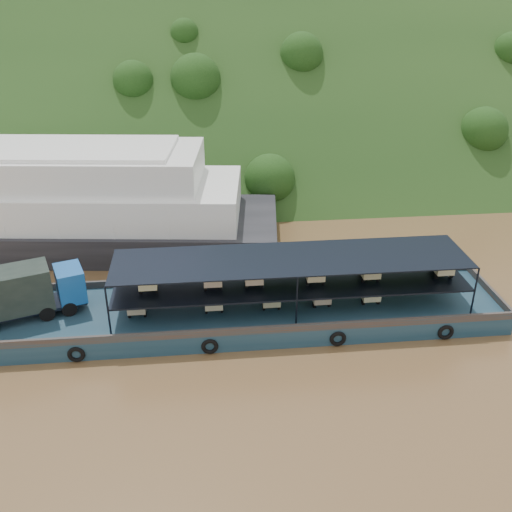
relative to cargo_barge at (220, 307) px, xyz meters
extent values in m
plane|color=brown|center=(4.75, 0.22, -1.15)|extent=(160.00, 160.00, 0.00)
cube|color=#193714|center=(4.75, 36.22, -1.15)|extent=(140.00, 39.60, 39.60)
cube|color=#122F40|center=(1.21, 0.00, -0.55)|extent=(35.00, 7.00, 1.20)
cube|color=#592D19|center=(1.21, 3.40, 0.30)|extent=(35.00, 0.20, 0.50)
cube|color=#592D19|center=(1.21, -3.40, 0.30)|extent=(35.00, 0.20, 0.50)
cube|color=#592D19|center=(18.61, 0.00, 0.30)|extent=(0.20, 7.00, 0.50)
torus|color=black|center=(-8.79, -3.55, -0.60)|extent=(1.06, 0.26, 1.06)
torus|color=black|center=(-0.79, -3.55, -0.60)|extent=(1.06, 0.26, 1.06)
torus|color=black|center=(7.21, -3.55, -0.60)|extent=(1.06, 0.26, 1.06)
torus|color=black|center=(14.21, -3.55, -0.60)|extent=(1.06, 0.26, 1.06)
cylinder|color=black|center=(-10.97, -0.54, 0.54)|extent=(1.04, 0.64, 0.98)
cylinder|color=black|center=(-11.64, 1.40, 0.54)|extent=(1.04, 0.64, 0.98)
cylinder|color=black|center=(-9.67, -0.09, 0.54)|extent=(1.04, 0.64, 0.98)
cylinder|color=black|center=(-10.35, 1.85, 0.54)|extent=(1.04, 0.64, 0.98)
cube|color=black|center=(-12.04, 0.18, 0.69)|extent=(6.99, 4.22, 0.20)
cube|color=#17529E|center=(-9.64, 1.01, 1.81)|extent=(2.34, 2.76, 2.15)
cube|color=black|center=(-8.86, 1.28, 2.21)|extent=(0.70, 1.87, 0.88)
cube|color=black|center=(-12.97, -0.15, 2.11)|extent=(5.21, 3.76, 2.74)
cube|color=black|center=(4.71, 0.00, 1.71)|extent=(23.00, 5.00, 0.12)
cube|color=black|center=(4.71, 0.00, 3.35)|extent=(23.00, 5.00, 0.08)
cylinder|color=black|center=(-6.79, -2.50, 1.70)|extent=(0.12, 0.12, 3.30)
cylinder|color=black|center=(-6.79, 2.50, 1.70)|extent=(0.12, 0.12, 3.30)
cylinder|color=black|center=(4.71, -2.50, 1.70)|extent=(0.12, 0.12, 3.30)
cylinder|color=black|center=(4.71, 2.50, 1.70)|extent=(0.12, 0.12, 3.30)
cylinder|color=black|center=(16.21, -2.50, 1.70)|extent=(0.12, 0.12, 3.30)
cylinder|color=black|center=(16.21, 2.50, 1.70)|extent=(0.12, 0.12, 3.30)
cylinder|color=black|center=(-5.33, 1.05, 0.31)|extent=(0.12, 0.52, 0.52)
cylinder|color=black|center=(-5.83, -0.75, 0.31)|extent=(0.14, 0.52, 0.52)
cylinder|color=black|center=(-4.83, -0.75, 0.31)|extent=(0.14, 0.52, 0.52)
cube|color=tan|center=(-5.33, -0.40, 0.65)|extent=(1.15, 1.50, 0.44)
cube|color=red|center=(-5.33, 0.75, 0.83)|extent=(0.55, 0.80, 0.80)
cube|color=red|center=(-5.33, 0.55, 1.33)|extent=(0.50, 0.10, 0.10)
cylinder|color=black|center=(-0.40, 1.05, 0.31)|extent=(0.12, 0.52, 0.52)
cylinder|color=black|center=(-0.90, -0.75, 0.31)|extent=(0.14, 0.52, 0.52)
cylinder|color=black|center=(0.10, -0.75, 0.31)|extent=(0.14, 0.52, 0.52)
cube|color=beige|center=(-0.40, -0.40, 0.65)|extent=(1.15, 1.50, 0.44)
cube|color=#B50C1A|center=(-0.40, 0.75, 0.83)|extent=(0.55, 0.80, 0.80)
cube|color=#B50C1A|center=(-0.40, 0.55, 1.33)|extent=(0.50, 0.10, 0.10)
cylinder|color=black|center=(3.35, 1.05, 0.31)|extent=(0.12, 0.52, 0.52)
cylinder|color=black|center=(2.85, -0.75, 0.31)|extent=(0.14, 0.52, 0.52)
cylinder|color=black|center=(3.85, -0.75, 0.31)|extent=(0.14, 0.52, 0.52)
cube|color=tan|center=(3.35, -0.40, 0.65)|extent=(1.15, 1.50, 0.44)
cube|color=red|center=(3.35, 0.75, 0.83)|extent=(0.55, 0.80, 0.80)
cube|color=red|center=(3.35, 0.55, 1.33)|extent=(0.50, 0.10, 0.10)
cylinder|color=black|center=(6.70, 1.05, 0.31)|extent=(0.12, 0.52, 0.52)
cylinder|color=black|center=(6.20, -0.75, 0.31)|extent=(0.14, 0.52, 0.52)
cylinder|color=black|center=(7.20, -0.75, 0.31)|extent=(0.14, 0.52, 0.52)
cube|color=tan|center=(6.70, -0.40, 0.65)|extent=(1.15, 1.50, 0.44)
cube|color=#AA1F0B|center=(6.70, 0.75, 0.83)|extent=(0.55, 0.80, 0.80)
cube|color=#AA1F0B|center=(6.70, 0.55, 1.33)|extent=(0.50, 0.10, 0.10)
cylinder|color=black|center=(10.02, 1.05, 0.31)|extent=(0.12, 0.52, 0.52)
cylinder|color=black|center=(9.52, -0.75, 0.31)|extent=(0.14, 0.52, 0.52)
cylinder|color=black|center=(10.52, -0.75, 0.31)|extent=(0.14, 0.52, 0.52)
cube|color=beige|center=(10.02, -0.40, 0.65)|extent=(1.15, 1.50, 0.44)
cube|color=#A81C0B|center=(10.02, 0.75, 0.83)|extent=(0.55, 0.80, 0.80)
cube|color=#A81C0B|center=(10.02, 0.55, 1.33)|extent=(0.50, 0.10, 0.10)
cylinder|color=black|center=(-4.47, 1.05, 2.03)|extent=(0.12, 0.52, 0.52)
cylinder|color=black|center=(-4.97, -0.75, 2.03)|extent=(0.14, 0.52, 0.52)
cylinder|color=black|center=(-3.97, -0.75, 2.03)|extent=(0.14, 0.52, 0.52)
cube|color=beige|center=(-4.47, -0.40, 2.37)|extent=(1.15, 1.50, 0.44)
cube|color=red|center=(-4.47, 0.75, 2.55)|extent=(0.55, 0.80, 0.80)
cube|color=red|center=(-4.47, 0.55, 3.05)|extent=(0.50, 0.10, 0.10)
cylinder|color=black|center=(-0.41, 1.05, 2.03)|extent=(0.12, 0.52, 0.52)
cylinder|color=black|center=(-0.91, -0.75, 2.03)|extent=(0.14, 0.52, 0.52)
cylinder|color=black|center=(0.09, -0.75, 2.03)|extent=(0.14, 0.52, 0.52)
cube|color=#C6AE8C|center=(-0.41, -0.40, 2.37)|extent=(1.15, 1.50, 0.44)
cube|color=#1A3B9D|center=(-0.41, 0.75, 2.55)|extent=(0.55, 0.80, 0.80)
cube|color=#1A3B9D|center=(-0.41, 0.55, 3.05)|extent=(0.50, 0.10, 0.10)
cylinder|color=black|center=(2.22, 1.05, 2.03)|extent=(0.12, 0.52, 0.52)
cylinder|color=black|center=(1.72, -0.75, 2.03)|extent=(0.14, 0.52, 0.52)
cylinder|color=black|center=(2.72, -0.75, 2.03)|extent=(0.14, 0.52, 0.52)
cube|color=#C6B08C|center=(2.22, -0.40, 2.37)|extent=(1.15, 1.50, 0.44)
cube|color=red|center=(2.22, 0.75, 2.55)|extent=(0.55, 0.80, 0.80)
cube|color=red|center=(2.22, 0.55, 3.05)|extent=(0.50, 0.10, 0.10)
cylinder|color=black|center=(6.19, 1.05, 2.03)|extent=(0.12, 0.52, 0.52)
cylinder|color=black|center=(5.69, -0.75, 2.03)|extent=(0.14, 0.52, 0.52)
cylinder|color=black|center=(6.69, -0.75, 2.03)|extent=(0.14, 0.52, 0.52)
cube|color=#C7BD8C|center=(6.19, -0.40, 2.37)|extent=(1.15, 1.50, 0.44)
cube|color=beige|center=(6.19, 0.75, 2.55)|extent=(0.55, 0.80, 0.80)
cube|color=beige|center=(6.19, 0.55, 3.05)|extent=(0.50, 0.10, 0.10)
cylinder|color=black|center=(9.85, 1.05, 2.03)|extent=(0.12, 0.52, 0.52)
cylinder|color=black|center=(9.35, -0.75, 2.03)|extent=(0.14, 0.52, 0.52)
cylinder|color=black|center=(10.35, -0.75, 2.03)|extent=(0.14, 0.52, 0.52)
cube|color=#B8B482|center=(9.85, -0.40, 2.37)|extent=(1.15, 1.50, 0.44)
cube|color=red|center=(9.85, 0.75, 2.55)|extent=(0.55, 0.80, 0.80)
cube|color=red|center=(9.85, 0.55, 3.05)|extent=(0.50, 0.10, 0.10)
cylinder|color=black|center=(14.80, 1.05, 2.03)|extent=(0.12, 0.52, 0.52)
cylinder|color=black|center=(14.30, -0.75, 2.03)|extent=(0.14, 0.52, 0.52)
cylinder|color=black|center=(15.30, -0.75, 2.03)|extent=(0.14, 0.52, 0.52)
cube|color=beige|center=(14.80, -0.40, 2.37)|extent=(1.15, 1.50, 0.44)
cube|color=#BEB386|center=(14.80, 0.75, 2.55)|extent=(0.55, 0.80, 0.80)
cube|color=#BEB386|center=(14.80, 0.55, 3.05)|extent=(0.50, 0.10, 0.10)
cube|color=black|center=(-15.55, 14.26, 0.12)|extent=(43.01, 15.31, 2.52)
cube|color=white|center=(-15.55, 14.26, 2.85)|extent=(36.62, 13.53, 2.95)
cube|color=white|center=(-15.55, 14.26, 5.69)|extent=(30.23, 11.76, 2.74)
cube|color=white|center=(-15.55, 14.26, 7.22)|extent=(25.93, 10.23, 0.32)
camera|label=1|loc=(-0.91, -32.38, 20.00)|focal=40.00mm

